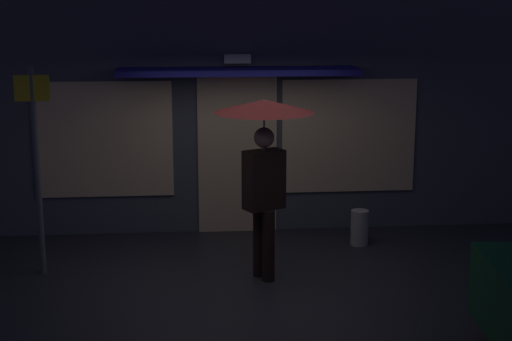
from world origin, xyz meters
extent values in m
plane|color=#26262B|center=(0.00, 0.00, 0.00)|extent=(18.00, 18.00, 0.00)
cube|color=#4C4C56|center=(0.00, 2.35, 1.94)|extent=(9.60, 0.30, 3.88)
cube|color=#F9D199|center=(0.00, 2.18, 1.10)|extent=(1.10, 0.04, 2.20)
cube|color=#F9D199|center=(-1.84, 2.18, 1.35)|extent=(1.90, 0.04, 1.60)
cube|color=#F9D199|center=(1.58, 2.18, 1.35)|extent=(1.90, 0.04, 1.60)
cube|color=white|center=(0.00, 2.10, 2.45)|extent=(0.36, 0.16, 0.12)
cube|color=navy|center=(0.00, 1.85, 2.30)|extent=(3.20, 0.70, 0.08)
cylinder|color=black|center=(0.23, 0.15, 0.43)|extent=(0.15, 0.15, 0.85)
cylinder|color=black|center=(0.14, 0.33, 0.43)|extent=(0.15, 0.15, 0.85)
cube|color=black|center=(0.18, 0.24, 1.20)|extent=(0.52, 0.42, 0.69)
cube|color=silver|center=(0.13, 0.12, 1.20)|extent=(0.13, 0.08, 0.55)
cube|color=#B28C19|center=(0.13, 0.12, 1.18)|extent=(0.06, 0.04, 0.44)
sphere|color=tan|center=(0.18, 0.24, 1.69)|extent=(0.24, 0.24, 0.24)
cylinder|color=slate|center=(0.18, 0.24, 1.68)|extent=(0.02, 0.02, 0.89)
cone|color=#4C0C0C|center=(0.18, 0.24, 2.05)|extent=(1.14, 1.14, 0.15)
cylinder|color=#595B60|center=(-2.45, 0.63, 1.24)|extent=(0.07, 0.07, 2.49)
cube|color=gold|center=(-2.45, 0.61, 2.24)|extent=(0.40, 0.02, 0.30)
cylinder|color=#B2A899|center=(1.59, 1.39, 0.24)|extent=(0.23, 0.23, 0.48)
camera|label=1|loc=(-0.66, -8.32, 3.21)|focal=53.84mm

